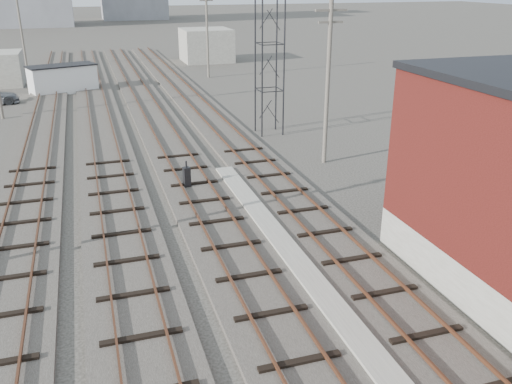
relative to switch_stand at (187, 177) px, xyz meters
name	(u,v)px	position (x,y,z in m)	size (l,w,h in m)	color
ground	(145,78)	(1.90, 33.97, -0.67)	(320.00, 320.00, 0.00)	#282621
track_right	(213,121)	(4.40, 12.97, -0.57)	(3.20, 90.00, 0.39)	#332D28
track_mid_right	(159,125)	(0.40, 12.97, -0.57)	(3.20, 90.00, 0.39)	#332D28
track_mid_left	(102,130)	(-3.60, 12.97, -0.57)	(3.20, 90.00, 0.39)	#332D28
track_left	(41,134)	(-7.60, 12.97, -0.57)	(3.20, 90.00, 0.39)	#332D28
platform_curb	(332,309)	(2.40, -12.03, -0.54)	(0.90, 28.00, 0.26)	gray
lattice_tower	(270,19)	(7.40, 8.97, 6.83)	(1.60, 1.60, 15.00)	black
utility_pole_left_c	(21,26)	(-10.60, 43.97, 4.12)	(1.80, 0.24, 9.00)	#595147
utility_pole_right_a	(328,79)	(8.40, 1.97, 4.12)	(1.80, 0.24, 9.00)	#595147
utility_pole_right_b	(207,31)	(8.40, 31.97, 4.12)	(1.80, 0.24, 9.00)	#595147
shed_right	(206,45)	(10.90, 43.97, 1.33)	(6.00, 6.00, 4.00)	gray
switch_stand	(187,177)	(0.00, 0.00, 0.00)	(0.38, 0.38, 1.43)	black
site_trailer	(63,79)	(-6.25, 28.22, 0.60)	(6.52, 4.36, 2.53)	white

